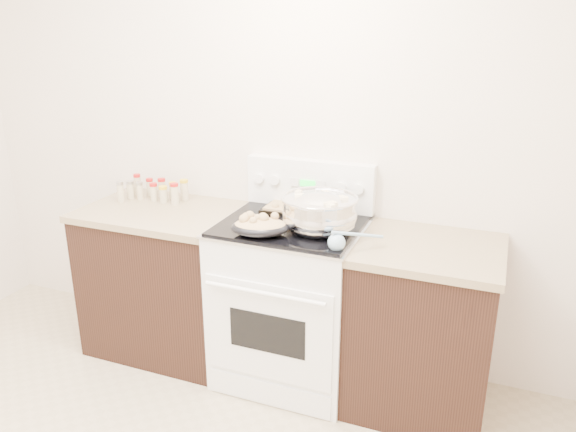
% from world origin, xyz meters
% --- Properties ---
extents(room_shell, '(4.10, 3.60, 2.75)m').
position_xyz_m(room_shell, '(0.00, 0.00, 1.70)').
color(room_shell, silver).
rests_on(room_shell, ground).
extents(counter_left, '(0.93, 0.67, 0.92)m').
position_xyz_m(counter_left, '(-0.48, 1.43, 0.46)').
color(counter_left, black).
rests_on(counter_left, ground).
extents(counter_right, '(0.73, 0.67, 0.92)m').
position_xyz_m(counter_right, '(1.08, 1.43, 0.46)').
color(counter_right, black).
rests_on(counter_right, ground).
extents(kitchen_range, '(0.78, 0.73, 1.22)m').
position_xyz_m(kitchen_range, '(0.35, 1.42, 0.49)').
color(kitchen_range, white).
rests_on(kitchen_range, ground).
extents(mixing_bowl, '(0.45, 0.45, 0.24)m').
position_xyz_m(mixing_bowl, '(0.52, 1.38, 1.04)').
color(mixing_bowl, silver).
rests_on(mixing_bowl, kitchen_range).
extents(roasting_pan, '(0.35, 0.29, 0.11)m').
position_xyz_m(roasting_pan, '(0.26, 1.20, 0.99)').
color(roasting_pan, black).
rests_on(roasting_pan, kitchen_range).
extents(baking_sheet, '(0.36, 0.25, 0.06)m').
position_xyz_m(baking_sheet, '(0.30, 1.62, 0.96)').
color(baking_sheet, black).
rests_on(baking_sheet, kitchen_range).
extents(wooden_spoon, '(0.19, 0.22, 0.04)m').
position_xyz_m(wooden_spoon, '(0.17, 1.29, 0.95)').
color(wooden_spoon, tan).
rests_on(wooden_spoon, kitchen_range).
extents(blue_ladle, '(0.24, 0.21, 0.11)m').
position_xyz_m(blue_ladle, '(0.69, 1.17, 0.98)').
color(blue_ladle, '#88AECB').
rests_on(blue_ladle, kitchen_range).
extents(spice_jars, '(0.39, 0.24, 0.13)m').
position_xyz_m(spice_jars, '(-0.62, 1.57, 0.98)').
color(spice_jars, '#BFB28C').
rests_on(spice_jars, counter_left).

